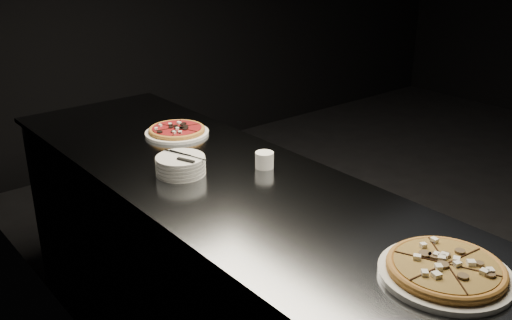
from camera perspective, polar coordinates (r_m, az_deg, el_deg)
floor at (r=4.02m, az=22.61°, el=-5.90°), size 5.00×5.00×0.00m
wall_left at (r=1.77m, az=-13.25°, el=9.54°), size 0.02×5.00×2.80m
counter at (r=2.32m, az=-2.87°, el=-12.17°), size 0.74×2.44×0.92m
pizza_mushroom at (r=1.59m, az=18.43°, el=-10.38°), size 0.35×0.35×0.04m
pizza_tomato at (r=2.56m, az=-7.91°, el=2.93°), size 0.29×0.29×0.03m
plate_stack at (r=2.13m, az=-7.55°, el=-0.52°), size 0.18×0.18×0.07m
cutlery at (r=2.11m, az=-7.23°, el=0.33°), size 0.06×0.20×0.01m
ramekin at (r=2.17m, az=0.85°, el=0.05°), size 0.07×0.07×0.06m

